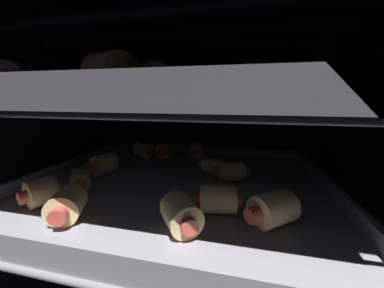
{
  "coord_description": "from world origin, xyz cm",
  "views": [
    {
      "loc": [
        8.69,
        -29.97,
        21.62
      ],
      "look_at": [
        0.0,
        8.35,
        12.95
      ],
      "focal_mm": 19.96,
      "sensor_mm": 36.0,
      "label": 1
    }
  ],
  "objects_px": {
    "oven_rack_lower": "(180,190)",
    "oven_rack_upper": "(179,106)",
    "pig_in_blanket_lower_11": "(231,172)",
    "pig_in_blanket_upper_3": "(267,87)",
    "pig_in_blanket_lower_0": "(144,149)",
    "pig_in_blanket_lower_7": "(41,192)",
    "pig_in_blanket_lower_5": "(165,150)",
    "pig_in_blanket_upper_8": "(155,86)",
    "baking_tray_lower": "(180,183)",
    "pig_in_blanket_lower_8": "(273,209)",
    "baking_tray_upper": "(179,99)",
    "pig_in_blanket_upper_1": "(96,88)",
    "pig_in_blanket_upper_6": "(19,79)",
    "pig_in_blanket_lower_3": "(196,151)",
    "pig_in_blanket_upper_10": "(135,87)",
    "pig_in_blanket_lower_6": "(212,166)",
    "pig_in_blanket_lower_10": "(67,205)",
    "pig_in_blanket_lower_1": "(80,181)",
    "pig_in_blanket_upper_4": "(134,89)",
    "pig_in_blanket_upper_9": "(74,84)",
    "pig_in_blanket_upper_0": "(105,83)",
    "pig_in_blanket_upper_5": "(110,73)",
    "pig_in_blanket_lower_4": "(181,214)",
    "pig_in_blanket_upper_7": "(159,79)",
    "pig_in_blanket_lower_2": "(218,199)",
    "heating_element": "(178,33)",
    "pig_in_blanket_upper_2": "(196,87)"
  },
  "relations": [
    {
      "from": "baking_tray_lower",
      "to": "pig_in_blanket_upper_4",
      "type": "height_order",
      "value": "pig_in_blanket_upper_4"
    },
    {
      "from": "pig_in_blanket_lower_7",
      "to": "pig_in_blanket_upper_9",
      "type": "distance_m",
      "value": 0.14
    },
    {
      "from": "oven_rack_upper",
      "to": "pig_in_blanket_lower_4",
      "type": "bearing_deg",
      "value": -73.64
    },
    {
      "from": "baking_tray_lower",
      "to": "pig_in_blanket_lower_8",
      "type": "xyz_separation_m",
      "value": [
        0.12,
        -0.09,
        0.02
      ]
    },
    {
      "from": "pig_in_blanket_lower_10",
      "to": "pig_in_blanket_lower_11",
      "type": "distance_m",
      "value": 0.22
    },
    {
      "from": "pig_in_blanket_upper_2",
      "to": "pig_in_blanket_upper_7",
      "type": "distance_m",
      "value": 0.19
    },
    {
      "from": "baking_tray_lower",
      "to": "pig_in_blanket_lower_2",
      "type": "distance_m",
      "value": 0.1
    },
    {
      "from": "pig_in_blanket_lower_10",
      "to": "pig_in_blanket_upper_2",
      "type": "bearing_deg",
      "value": 65.43
    },
    {
      "from": "pig_in_blanket_lower_11",
      "to": "pig_in_blanket_upper_1",
      "type": "distance_m",
      "value": 0.27
    },
    {
      "from": "pig_in_blanket_lower_11",
      "to": "pig_in_blanket_upper_7",
      "type": "distance_m",
      "value": 0.19
    },
    {
      "from": "pig_in_blanket_lower_1",
      "to": "baking_tray_upper",
      "type": "relative_size",
      "value": 0.11
    },
    {
      "from": "pig_in_blanket_upper_3",
      "to": "pig_in_blanket_upper_6",
      "type": "bearing_deg",
      "value": -137.31
    },
    {
      "from": "oven_rack_upper",
      "to": "pig_in_blanket_upper_9",
      "type": "bearing_deg",
      "value": -147.53
    },
    {
      "from": "pig_in_blanket_lower_1",
      "to": "pig_in_blanket_lower_8",
      "type": "distance_m",
      "value": 0.25
    },
    {
      "from": "heating_element",
      "to": "pig_in_blanket_lower_8",
      "type": "distance_m",
      "value": 0.25
    },
    {
      "from": "pig_in_blanket_lower_8",
      "to": "pig_in_blanket_upper_6",
      "type": "height_order",
      "value": "pig_in_blanket_upper_6"
    },
    {
      "from": "oven_rack_lower",
      "to": "oven_rack_upper",
      "type": "bearing_deg",
      "value": -90.0
    },
    {
      "from": "pig_in_blanket_lower_6",
      "to": "pig_in_blanket_upper_7",
      "type": "relative_size",
      "value": 1.15
    },
    {
      "from": "pig_in_blanket_lower_4",
      "to": "pig_in_blanket_lower_11",
      "type": "relative_size",
      "value": 0.85
    },
    {
      "from": "baking_tray_upper",
      "to": "pig_in_blanket_upper_6",
      "type": "distance_m",
      "value": 0.18
    },
    {
      "from": "pig_in_blanket_lower_2",
      "to": "pig_in_blanket_lower_3",
      "type": "xyz_separation_m",
      "value": [
        -0.07,
        0.21,
        -0.0
      ]
    },
    {
      "from": "baking_tray_upper",
      "to": "pig_in_blanket_upper_1",
      "type": "distance_m",
      "value": 0.16
    },
    {
      "from": "pig_in_blanket_upper_4",
      "to": "baking_tray_lower",
      "type": "bearing_deg",
      "value": -38.94
    },
    {
      "from": "pig_in_blanket_lower_6",
      "to": "pig_in_blanket_lower_8",
      "type": "height_order",
      "value": "pig_in_blanket_lower_8"
    },
    {
      "from": "pig_in_blanket_lower_0",
      "to": "pig_in_blanket_lower_7",
      "type": "relative_size",
      "value": 1.18
    },
    {
      "from": "pig_in_blanket_lower_11",
      "to": "pig_in_blanket_upper_3",
      "type": "xyz_separation_m",
      "value": [
        0.05,
        0.08,
        0.13
      ]
    },
    {
      "from": "pig_in_blanket_upper_3",
      "to": "pig_in_blanket_lower_5",
      "type": "bearing_deg",
      "value": 173.82
    },
    {
      "from": "pig_in_blanket_upper_2",
      "to": "pig_in_blanket_upper_10",
      "type": "relative_size",
      "value": 1.15
    },
    {
      "from": "pig_in_blanket_lower_2",
      "to": "pig_in_blanket_lower_0",
      "type": "bearing_deg",
      "value": 132.99
    },
    {
      "from": "pig_in_blanket_lower_7",
      "to": "pig_in_blanket_upper_10",
      "type": "height_order",
      "value": "pig_in_blanket_upper_10"
    },
    {
      "from": "pig_in_blanket_lower_5",
      "to": "pig_in_blanket_upper_8",
      "type": "distance_m",
      "value": 0.15
    },
    {
      "from": "pig_in_blanket_lower_5",
      "to": "pig_in_blanket_lower_11",
      "type": "distance_m",
      "value": 0.18
    },
    {
      "from": "oven_rack_upper",
      "to": "pig_in_blanket_upper_9",
      "type": "distance_m",
      "value": 0.13
    },
    {
      "from": "pig_in_blanket_lower_10",
      "to": "pig_in_blanket_upper_0",
      "type": "bearing_deg",
      "value": 96.05
    },
    {
      "from": "baking_tray_upper",
      "to": "pig_in_blanket_upper_5",
      "type": "relative_size",
      "value": 7.97
    },
    {
      "from": "heating_element",
      "to": "pig_in_blanket_lower_6",
      "type": "relative_size",
      "value": 7.92
    },
    {
      "from": "pig_in_blanket_upper_0",
      "to": "pig_in_blanket_upper_5",
      "type": "height_order",
      "value": "same"
    },
    {
      "from": "pig_in_blanket_lower_10",
      "to": "pig_in_blanket_upper_1",
      "type": "distance_m",
      "value": 0.22
    },
    {
      "from": "pig_in_blanket_lower_4",
      "to": "pig_in_blanket_lower_11",
      "type": "height_order",
      "value": "pig_in_blanket_lower_4"
    },
    {
      "from": "oven_rack_lower",
      "to": "pig_in_blanket_upper_6",
      "type": "height_order",
      "value": "pig_in_blanket_upper_6"
    },
    {
      "from": "pig_in_blanket_upper_4",
      "to": "pig_in_blanket_upper_7",
      "type": "relative_size",
      "value": 1.02
    },
    {
      "from": "pig_in_blanket_lower_3",
      "to": "pig_in_blanket_upper_10",
      "type": "bearing_deg",
      "value": -141.74
    },
    {
      "from": "oven_rack_lower",
      "to": "pig_in_blanket_lower_5",
      "type": "relative_size",
      "value": 9.34
    },
    {
      "from": "pig_in_blanket_lower_10",
      "to": "pig_in_blanket_lower_1",
      "type": "bearing_deg",
      "value": 121.01
    },
    {
      "from": "pig_in_blanket_upper_1",
      "to": "pig_in_blanket_upper_6",
      "type": "relative_size",
      "value": 1.17
    },
    {
      "from": "oven_rack_lower",
      "to": "pig_in_blanket_lower_8",
      "type": "xyz_separation_m",
      "value": [
        0.12,
        -0.09,
        0.03
      ]
    },
    {
      "from": "pig_in_blanket_lower_0",
      "to": "pig_in_blanket_upper_5",
      "type": "bearing_deg",
      "value": -68.56
    },
    {
      "from": "oven_rack_upper",
      "to": "pig_in_blanket_upper_6",
      "type": "xyz_separation_m",
      "value": [
        -0.12,
        -0.13,
        0.03
      ]
    },
    {
      "from": "pig_in_blanket_lower_0",
      "to": "pig_in_blanket_lower_4",
      "type": "bearing_deg",
      "value": -57.4
    },
    {
      "from": "pig_in_blanket_lower_2",
      "to": "pig_in_blanket_upper_6",
      "type": "distance_m",
      "value": 0.23
    }
  ]
}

